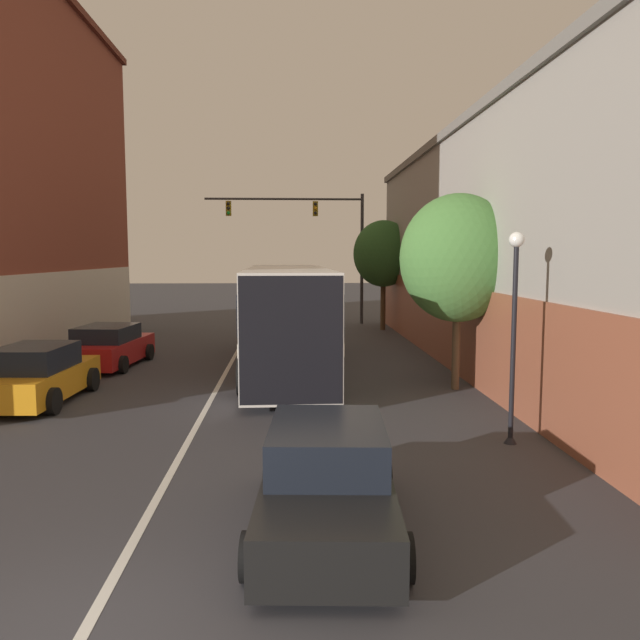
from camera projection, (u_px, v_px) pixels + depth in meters
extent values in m
cube|color=silver|center=(232.00, 362.00, 22.36)|extent=(0.14, 44.78, 0.01)
cube|color=beige|center=(54.00, 316.00, 22.82)|extent=(0.24, 20.96, 3.20)
cube|color=#9E998E|center=(544.00, 248.00, 21.01)|extent=(6.37, 28.21, 8.11)
cube|color=#995138|center=(451.00, 326.00, 21.13)|extent=(0.24, 27.65, 2.84)
cube|color=slate|center=(549.00, 129.00, 20.60)|extent=(6.63, 28.50, 0.30)
cube|color=silver|center=(287.00, 315.00, 20.74)|extent=(2.76, 12.43, 3.17)
cube|color=black|center=(287.00, 298.00, 20.68)|extent=(2.81, 12.18, 1.02)
cube|color=beige|center=(287.00, 323.00, 20.77)|extent=(2.80, 12.31, 0.32)
cube|color=black|center=(291.00, 341.00, 14.62)|extent=(2.44, 0.11, 3.05)
cylinder|color=black|center=(253.00, 339.00, 24.60)|extent=(0.32, 1.01, 1.00)
cylinder|color=black|center=(317.00, 339.00, 24.77)|extent=(0.32, 1.01, 1.00)
cylinder|color=black|center=(242.00, 377.00, 16.98)|extent=(0.32, 1.01, 1.00)
cylinder|color=black|center=(336.00, 376.00, 17.16)|extent=(0.32, 1.01, 1.00)
cube|color=black|center=(327.00, 496.00, 8.55)|extent=(1.98, 4.30, 0.70)
cube|color=black|center=(327.00, 444.00, 8.74)|extent=(1.72, 2.28, 0.60)
cylinder|color=black|center=(271.00, 478.00, 9.88)|extent=(0.26, 0.60, 0.59)
cylinder|color=black|center=(384.00, 478.00, 9.86)|extent=(0.26, 0.60, 0.59)
cylinder|color=black|center=(251.00, 557.00, 7.29)|extent=(0.26, 0.60, 0.59)
cylinder|color=black|center=(403.00, 558.00, 7.27)|extent=(0.26, 0.60, 0.59)
cube|color=orange|center=(40.00, 382.00, 16.20)|extent=(1.88, 4.29, 0.72)
cube|color=black|center=(35.00, 358.00, 15.92)|extent=(1.66, 2.26, 0.61)
cylinder|color=black|center=(29.00, 380.00, 17.52)|extent=(0.25, 0.67, 0.66)
cylinder|color=black|center=(92.00, 379.00, 17.52)|extent=(0.25, 0.67, 0.66)
cylinder|color=black|center=(53.00, 401.00, 14.92)|extent=(0.25, 0.67, 0.66)
cube|color=red|center=(110.00, 351.00, 21.46)|extent=(2.20, 4.42, 0.74)
cube|color=black|center=(107.00, 333.00, 21.18)|extent=(1.86, 2.37, 0.53)
cylinder|color=black|center=(99.00, 352.00, 22.84)|extent=(0.28, 0.60, 0.58)
cylinder|color=black|center=(149.00, 352.00, 22.75)|extent=(0.28, 0.60, 0.58)
cylinder|color=black|center=(66.00, 364.00, 20.22)|extent=(0.28, 0.60, 0.58)
cylinder|color=black|center=(123.00, 365.00, 20.13)|extent=(0.28, 0.60, 0.58)
cylinder|color=#333338|center=(362.00, 259.00, 34.59)|extent=(0.18, 0.18, 7.17)
cylinder|color=#333338|center=(284.00, 199.00, 34.05)|extent=(8.62, 0.12, 0.12)
cube|color=#9E8419|center=(315.00, 209.00, 34.18)|extent=(0.28, 0.24, 0.80)
sphere|color=black|center=(315.00, 204.00, 34.01)|extent=(0.18, 0.18, 0.18)
sphere|color=orange|center=(315.00, 209.00, 34.03)|extent=(0.18, 0.18, 0.18)
sphere|color=black|center=(315.00, 213.00, 34.06)|extent=(0.18, 0.18, 0.18)
cube|color=#9E8419|center=(229.00, 208.00, 33.96)|extent=(0.28, 0.24, 0.80)
sphere|color=black|center=(228.00, 204.00, 33.78)|extent=(0.18, 0.18, 0.18)
sphere|color=black|center=(228.00, 208.00, 33.81)|extent=(0.18, 0.18, 0.18)
sphere|color=green|center=(228.00, 213.00, 33.83)|extent=(0.18, 0.18, 0.18)
cone|color=black|center=(510.00, 439.00, 12.65)|extent=(0.26, 0.26, 0.20)
cylinder|color=black|center=(513.00, 346.00, 12.46)|extent=(0.10, 0.10, 4.01)
sphere|color=white|center=(517.00, 240.00, 12.24)|extent=(0.31, 0.31, 0.31)
cylinder|color=brown|center=(456.00, 348.00, 17.69)|extent=(0.22, 0.22, 2.34)
ellipsoid|color=#4C843D|center=(458.00, 258.00, 17.43)|extent=(3.26, 2.94, 3.59)
cylinder|color=#4C3823|center=(383.00, 305.00, 31.84)|extent=(0.26, 0.26, 2.59)
ellipsoid|color=#2D5B28|center=(383.00, 254.00, 31.57)|extent=(3.06, 2.75, 3.37)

